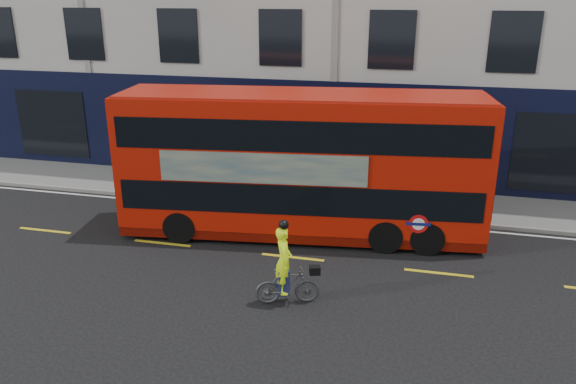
% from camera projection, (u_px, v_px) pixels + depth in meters
% --- Properties ---
extents(ground, '(120.00, 120.00, 0.00)m').
position_uv_depth(ground, '(279.00, 283.00, 14.47)').
color(ground, black).
rests_on(ground, ground).
extents(pavement, '(60.00, 3.00, 0.12)m').
position_uv_depth(pavement, '(324.00, 196.00, 20.39)').
color(pavement, slate).
rests_on(pavement, ground).
extents(kerb, '(60.00, 0.12, 0.13)m').
position_uv_depth(kerb, '(316.00, 211.00, 19.02)').
color(kerb, gray).
rests_on(kerb, ground).
extents(road_edge_line, '(58.00, 0.10, 0.01)m').
position_uv_depth(road_edge_line, '(315.00, 216.00, 18.77)').
color(road_edge_line, silver).
rests_on(road_edge_line, ground).
extents(lane_dashes, '(58.00, 0.12, 0.01)m').
position_uv_depth(lane_dashes, '(293.00, 257.00, 15.84)').
color(lane_dashes, gold).
rests_on(lane_dashes, ground).
extents(bus, '(10.99, 3.73, 4.35)m').
position_uv_depth(bus, '(302.00, 164.00, 16.72)').
color(bus, '#BB1607').
rests_on(bus, ground).
extents(cyclist, '(1.60, 0.88, 2.16)m').
position_uv_depth(cyclist, '(286.00, 275.00, 13.28)').
color(cyclist, '#4B4D50').
rests_on(cyclist, ground).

